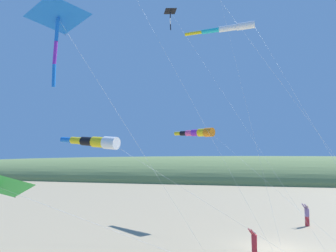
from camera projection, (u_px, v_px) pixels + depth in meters
The scene contains 9 objects.
ground_plane at pixel (274, 249), 19.19m from camera, with size 600.00×600.00×0.00m, color tan.
dune_ridge_grassy at pixel (254, 181), 72.47m from camera, with size 28.00×240.00×10.85m, color #6B844C.
person_child_green_jacket at pixel (254, 241), 17.71m from camera, with size 0.50×0.54×1.52m.
person_bystander_far at pixel (307, 214), 25.51m from camera, with size 0.56×0.62×1.74m.
kite_delta_striped_overhead at pixel (171, 12), 32.75m from camera, with size 11.14×12.21×20.18m.
kite_windsock_green_low_center at pixel (198, 133), 28.07m from camera, with size 11.47×12.00×7.80m.
kite_delta_blue_topmost at pixel (59, 18), 14.00m from camera, with size 6.76×6.86×11.98m.
kite_windsock_yellow_midlevel at pixel (229, 28), 19.85m from camera, with size 8.05×9.07×13.51m.
kite_windsock_red_high_left at pixel (96, 142), 15.39m from camera, with size 4.82×11.77×6.41m.
Camera 1 is at (-20.68, 1.51, 5.46)m, focal length 34.96 mm.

